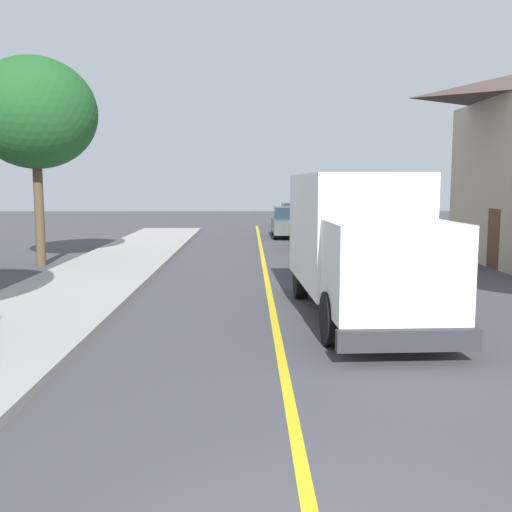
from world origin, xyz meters
name	(u,v)px	position (x,y,z in m)	size (l,w,h in m)	color
centre_line_yellow	(273,311)	(0.00, 10.00, 0.00)	(0.16, 56.00, 0.01)	gold
box_truck	(358,238)	(1.92, 9.68, 1.77)	(2.68, 7.27, 3.20)	white
parked_car_near	(330,248)	(2.20, 16.32, 0.79)	(1.99, 4.47, 1.67)	#B7B7BC
parked_car_mid	(315,231)	(2.52, 23.64, 0.79)	(1.82, 4.41, 1.67)	#2D4793
parked_car_far	(289,223)	(1.66, 29.21, 0.79)	(1.81, 4.40, 1.67)	#4C564C
parked_car_furthest	(295,216)	(2.50, 35.81, 0.79)	(1.99, 4.48, 1.67)	maroon
street_tree_down_block	(35,114)	(-8.14, 17.88, 5.44)	(4.36, 4.36, 7.42)	brown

